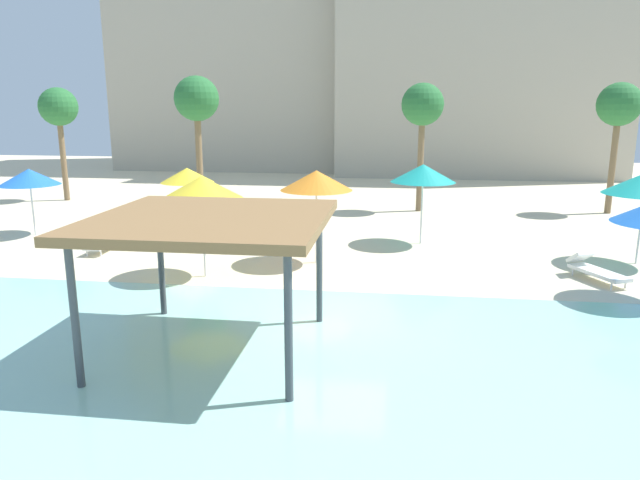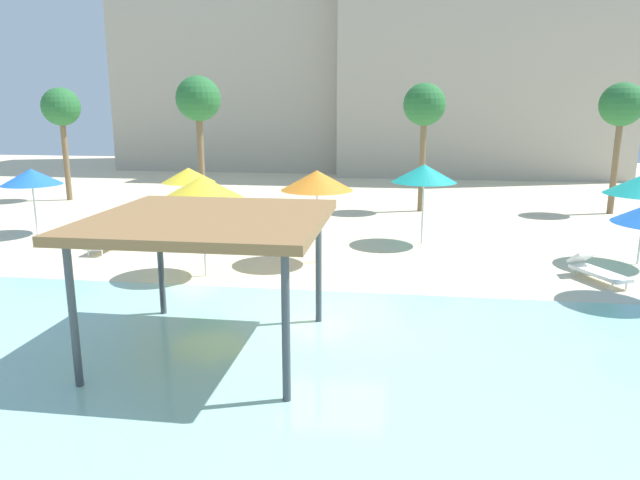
{
  "view_description": "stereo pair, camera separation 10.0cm",
  "coord_description": "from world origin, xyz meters",
  "px_view_note": "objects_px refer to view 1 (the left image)",
  "views": [
    {
      "loc": [
        1.42,
        -13.18,
        4.84
      ],
      "look_at": [
        -0.64,
        2.0,
        1.3
      ],
      "focal_mm": 32.95,
      "sensor_mm": 36.0,
      "label": 1
    },
    {
      "loc": [
        1.52,
        -13.16,
        4.84
      ],
      "look_at": [
        -0.64,
        2.0,
        1.3
      ],
      "focal_mm": 32.95,
      "sensor_mm": 36.0,
      "label": 2
    }
  ],
  "objects_px": {
    "lounge_chair_2": "(594,269)",
    "palm_tree_3": "(58,109)",
    "beach_umbrella_yellow_5": "(187,175)",
    "palm_tree_2": "(423,107)",
    "beach_umbrella_orange_2": "(316,180)",
    "lounge_chair_0": "(106,240)",
    "shade_pavilion": "(211,224)",
    "beach_umbrella_blue_0": "(29,177)",
    "palm_tree_0": "(619,107)",
    "beach_umbrella_teal_1": "(423,173)",
    "beach_umbrella_yellow_4": "(202,188)",
    "palm_tree_1": "(197,102)"
  },
  "relations": [
    {
      "from": "shade_pavilion",
      "to": "palm_tree_0",
      "type": "height_order",
      "value": "palm_tree_0"
    },
    {
      "from": "lounge_chair_2",
      "to": "beach_umbrella_yellow_4",
      "type": "bearing_deg",
      "value": -110.67
    },
    {
      "from": "shade_pavilion",
      "to": "lounge_chair_0",
      "type": "xyz_separation_m",
      "value": [
        -6.28,
        7.67,
        -2.29
      ]
    },
    {
      "from": "beach_umbrella_yellow_4",
      "to": "lounge_chair_2",
      "type": "xyz_separation_m",
      "value": [
        11.0,
        1.09,
        -2.25
      ]
    },
    {
      "from": "lounge_chair_2",
      "to": "palm_tree_3",
      "type": "xyz_separation_m",
      "value": [
        -22.59,
        11.31,
        4.28
      ]
    },
    {
      "from": "palm_tree_3",
      "to": "beach_umbrella_blue_0",
      "type": "bearing_deg",
      "value": -66.9
    },
    {
      "from": "beach_umbrella_teal_1",
      "to": "beach_umbrella_yellow_5",
      "type": "xyz_separation_m",
      "value": [
        -8.53,
        -0.06,
        -0.2
      ]
    },
    {
      "from": "beach_umbrella_yellow_4",
      "to": "palm_tree_3",
      "type": "bearing_deg",
      "value": 133.06
    },
    {
      "from": "beach_umbrella_blue_0",
      "to": "palm_tree_1",
      "type": "xyz_separation_m",
      "value": [
        5.05,
        4.45,
        2.74
      ]
    },
    {
      "from": "palm_tree_2",
      "to": "beach_umbrella_blue_0",
      "type": "bearing_deg",
      "value": -153.74
    },
    {
      "from": "shade_pavilion",
      "to": "beach_umbrella_teal_1",
      "type": "bearing_deg",
      "value": 66.54
    },
    {
      "from": "beach_umbrella_teal_1",
      "to": "palm_tree_1",
      "type": "xyz_separation_m",
      "value": [
        -9.44,
        3.93,
        2.44
      ]
    },
    {
      "from": "beach_umbrella_orange_2",
      "to": "palm_tree_3",
      "type": "bearing_deg",
      "value": 144.26
    },
    {
      "from": "beach_umbrella_yellow_5",
      "to": "lounge_chair_2",
      "type": "height_order",
      "value": "beach_umbrella_yellow_5"
    },
    {
      "from": "beach_umbrella_orange_2",
      "to": "beach_umbrella_yellow_5",
      "type": "height_order",
      "value": "beach_umbrella_orange_2"
    },
    {
      "from": "beach_umbrella_orange_2",
      "to": "lounge_chair_0",
      "type": "relative_size",
      "value": 1.52
    },
    {
      "from": "shade_pavilion",
      "to": "beach_umbrella_teal_1",
      "type": "xyz_separation_m",
      "value": [
        4.37,
        10.06,
        -0.1
      ]
    },
    {
      "from": "palm_tree_3",
      "to": "palm_tree_0",
      "type": "bearing_deg",
      "value": -0.41
    },
    {
      "from": "lounge_chair_0",
      "to": "palm_tree_0",
      "type": "xyz_separation_m",
      "value": [
        19.3,
        9.63,
        4.39
      ]
    },
    {
      "from": "lounge_chair_2",
      "to": "shade_pavilion",
      "type": "bearing_deg",
      "value": -82.12
    },
    {
      "from": "beach_umbrella_orange_2",
      "to": "lounge_chair_0",
      "type": "height_order",
      "value": "beach_umbrella_orange_2"
    },
    {
      "from": "beach_umbrella_orange_2",
      "to": "beach_umbrella_yellow_4",
      "type": "xyz_separation_m",
      "value": [
        -2.97,
        -1.93,
        -0.01
      ]
    },
    {
      "from": "beach_umbrella_teal_1",
      "to": "shade_pavilion",
      "type": "bearing_deg",
      "value": -113.46
    },
    {
      "from": "shade_pavilion",
      "to": "beach_umbrella_yellow_4",
      "type": "xyz_separation_m",
      "value": [
        -1.92,
        5.08,
        -0.03
      ]
    },
    {
      "from": "palm_tree_0",
      "to": "palm_tree_2",
      "type": "bearing_deg",
      "value": -176.34
    },
    {
      "from": "beach_umbrella_yellow_4",
      "to": "palm_tree_0",
      "type": "height_order",
      "value": "palm_tree_0"
    },
    {
      "from": "palm_tree_0",
      "to": "shade_pavilion",
      "type": "bearing_deg",
      "value": -126.97
    },
    {
      "from": "beach_umbrella_yellow_5",
      "to": "lounge_chair_0",
      "type": "distance_m",
      "value": 3.72
    },
    {
      "from": "palm_tree_2",
      "to": "palm_tree_3",
      "type": "distance_m",
      "value": 18.02
    },
    {
      "from": "lounge_chair_2",
      "to": "palm_tree_3",
      "type": "relative_size",
      "value": 0.35
    },
    {
      "from": "beach_umbrella_blue_0",
      "to": "palm_tree_2",
      "type": "xyz_separation_m",
      "value": [
        14.62,
        7.21,
        2.51
      ]
    },
    {
      "from": "shade_pavilion",
      "to": "beach_umbrella_yellow_5",
      "type": "xyz_separation_m",
      "value": [
        -4.16,
        10.0,
        -0.3
      ]
    },
    {
      "from": "beach_umbrella_blue_0",
      "to": "beach_umbrella_orange_2",
      "type": "xyz_separation_m",
      "value": [
        11.18,
        -2.53,
        0.38
      ]
    },
    {
      "from": "lounge_chair_2",
      "to": "palm_tree_3",
      "type": "bearing_deg",
      "value": -142.94
    },
    {
      "from": "beach_umbrella_teal_1",
      "to": "palm_tree_3",
      "type": "distance_m",
      "value": 19.48
    },
    {
      "from": "beach_umbrella_orange_2",
      "to": "beach_umbrella_yellow_5",
      "type": "distance_m",
      "value": 6.02
    },
    {
      "from": "lounge_chair_2",
      "to": "palm_tree_0",
      "type": "distance_m",
      "value": 12.6
    },
    {
      "from": "beach_umbrella_yellow_4",
      "to": "palm_tree_0",
      "type": "xyz_separation_m",
      "value": [
        14.94,
        12.22,
        2.14
      ]
    },
    {
      "from": "beach_umbrella_teal_1",
      "to": "palm_tree_2",
      "type": "distance_m",
      "value": 7.05
    },
    {
      "from": "beach_umbrella_teal_1",
      "to": "palm_tree_2",
      "type": "bearing_deg",
      "value": 88.94
    },
    {
      "from": "beach_umbrella_teal_1",
      "to": "lounge_chair_0",
      "type": "relative_size",
      "value": 1.49
    },
    {
      "from": "palm_tree_1",
      "to": "palm_tree_3",
      "type": "bearing_deg",
      "value": 157.52
    },
    {
      "from": "lounge_chair_2",
      "to": "beach_umbrella_teal_1",
      "type": "bearing_deg",
      "value": -155.89
    },
    {
      "from": "beach_umbrella_teal_1",
      "to": "lounge_chair_0",
      "type": "bearing_deg",
      "value": -167.33
    },
    {
      "from": "beach_umbrella_blue_0",
      "to": "beach_umbrella_orange_2",
      "type": "relative_size",
      "value": 0.87
    },
    {
      "from": "beach_umbrella_yellow_4",
      "to": "beach_umbrella_orange_2",
      "type": "bearing_deg",
      "value": 32.98
    },
    {
      "from": "beach_umbrella_yellow_4",
      "to": "lounge_chair_2",
      "type": "relative_size",
      "value": 1.48
    },
    {
      "from": "beach_umbrella_yellow_5",
      "to": "palm_tree_2",
      "type": "height_order",
      "value": "palm_tree_2"
    },
    {
      "from": "shade_pavilion",
      "to": "beach_umbrella_yellow_5",
      "type": "height_order",
      "value": "shade_pavilion"
    },
    {
      "from": "beach_umbrella_teal_1",
      "to": "palm_tree_0",
      "type": "height_order",
      "value": "palm_tree_0"
    }
  ]
}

